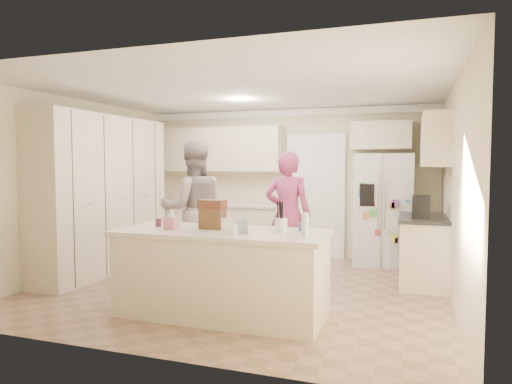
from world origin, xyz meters
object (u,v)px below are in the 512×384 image
(teen_boy, at_px, (193,209))
(dollhouse_body, at_px, (213,219))
(island_base, at_px, (222,275))
(tissue_box, at_px, (171,223))
(coffee_maker, at_px, (421,207))
(teen_girl, at_px, (288,215))
(utensil_crock, at_px, (281,226))
(refrigerator, at_px, (383,209))

(teen_boy, bearing_deg, dollhouse_body, 89.19)
(island_base, relative_size, tissue_box, 15.71)
(coffee_maker, relative_size, teen_girl, 0.16)
(utensil_crock, distance_m, teen_girl, 1.71)
(refrigerator, xyz_separation_m, coffee_maker, (0.55, -1.25, 0.17))
(teen_girl, bearing_deg, island_base, 81.12)
(refrigerator, bearing_deg, island_base, -118.40)
(coffee_maker, height_order, dollhouse_body, coffee_maker)
(island_base, bearing_deg, teen_girl, 80.63)
(refrigerator, height_order, teen_girl, teen_girl)
(island_base, xyz_separation_m, dollhouse_body, (-0.15, 0.10, 0.60))
(dollhouse_body, bearing_deg, island_base, -33.69)
(refrigerator, relative_size, teen_boy, 0.92)
(tissue_box, height_order, dollhouse_body, dollhouse_body)
(refrigerator, height_order, utensil_crock, refrigerator)
(refrigerator, xyz_separation_m, teen_girl, (-1.21, -1.43, 0.01))
(island_base, xyz_separation_m, utensil_crock, (0.65, 0.05, 0.56))
(refrigerator, relative_size, utensil_crock, 12.00)
(refrigerator, xyz_separation_m, tissue_box, (-2.05, -3.25, 0.10))
(refrigerator, height_order, coffee_maker, refrigerator)
(dollhouse_body, relative_size, teen_boy, 0.13)
(coffee_maker, relative_size, dollhouse_body, 1.15)
(utensil_crock, distance_m, dollhouse_body, 0.80)
(tissue_box, relative_size, teen_girl, 0.08)
(coffee_maker, height_order, island_base, coffee_maker)
(utensil_crock, relative_size, dollhouse_body, 0.58)
(dollhouse_body, bearing_deg, utensil_crock, -3.58)
(coffee_maker, xyz_separation_m, island_base, (-2.05, -1.90, -0.63))
(tissue_box, bearing_deg, refrigerator, 57.76)
(teen_girl, bearing_deg, teen_boy, 11.50)
(utensil_crock, xyz_separation_m, dollhouse_body, (-0.80, 0.05, 0.04))
(refrigerator, xyz_separation_m, island_base, (-1.50, -3.15, -0.46))
(utensil_crock, distance_m, tissue_box, 1.21)
(island_base, relative_size, teen_boy, 1.12)
(island_base, height_order, teen_boy, teen_boy)
(tissue_box, distance_m, dollhouse_body, 0.45)
(island_base, relative_size, dollhouse_body, 8.46)
(teen_girl, bearing_deg, tissue_box, 65.87)
(island_base, xyz_separation_m, teen_boy, (-1.06, 1.46, 0.54))
(dollhouse_body, xyz_separation_m, teen_boy, (-0.91, 1.36, -0.05))
(island_base, bearing_deg, teen_boy, 126.17)
(island_base, height_order, dollhouse_body, dollhouse_body)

